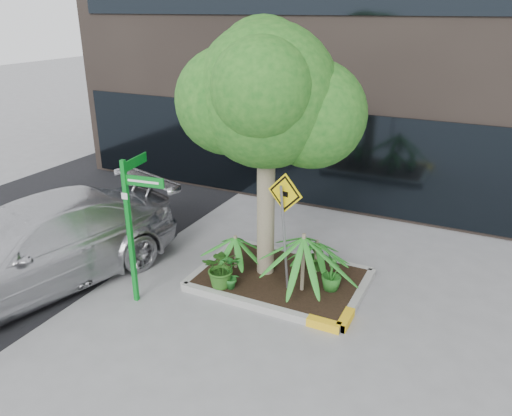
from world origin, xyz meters
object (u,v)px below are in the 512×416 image
at_px(cattle_sign, 285,214).
at_px(parked_car, 35,247).
at_px(tree, 267,96).
at_px(street_sign_post, 133,216).

bearing_deg(cattle_sign, parked_car, -147.12).
xyz_separation_m(parked_car, cattle_sign, (4.56, 1.66, 0.90)).
relative_size(tree, parked_car, 0.87).
height_order(parked_car, cattle_sign, cattle_sign).
relative_size(tree, cattle_sign, 2.15).
xyz_separation_m(tree, cattle_sign, (0.64, -0.60, -1.95)).
bearing_deg(tree, parked_car, -150.01).
distance_m(street_sign_post, cattle_sign, 2.72).
bearing_deg(parked_car, cattle_sign, 35.99).
bearing_deg(tree, cattle_sign, -42.78).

